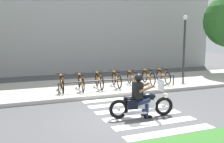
# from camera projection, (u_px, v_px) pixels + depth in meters

# --- Properties ---
(ground_plane) EXTENTS (48.00, 48.00, 0.00)m
(ground_plane) POSITION_uv_depth(u_px,v_px,m) (125.00, 118.00, 8.45)
(ground_plane) COLOR #4C4C4F
(sidewalk) EXTENTS (24.00, 4.40, 0.15)m
(sidewalk) POSITION_uv_depth(u_px,v_px,m) (84.00, 87.00, 12.96)
(sidewalk) COLOR #B7B2A8
(sidewalk) RESTS_ON ground
(crosswalk_stripe_0) EXTENTS (2.80, 0.40, 0.01)m
(crosswalk_stripe_0) POSITION_uv_depth(u_px,v_px,m) (171.00, 132.00, 7.22)
(crosswalk_stripe_0) COLOR white
(crosswalk_stripe_0) RESTS_ON ground
(crosswalk_stripe_1) EXTENTS (2.80, 0.40, 0.01)m
(crosswalk_stripe_1) POSITION_uv_depth(u_px,v_px,m) (156.00, 123.00, 7.96)
(crosswalk_stripe_1) COLOR white
(crosswalk_stripe_1) RESTS_ON ground
(crosswalk_stripe_2) EXTENTS (2.80, 0.40, 0.01)m
(crosswalk_stripe_2) POSITION_uv_depth(u_px,v_px,m) (143.00, 115.00, 8.69)
(crosswalk_stripe_2) COLOR white
(crosswalk_stripe_2) RESTS_ON ground
(crosswalk_stripe_3) EXTENTS (2.80, 0.40, 0.01)m
(crosswalk_stripe_3) POSITION_uv_depth(u_px,v_px,m) (132.00, 109.00, 9.43)
(crosswalk_stripe_3) COLOR white
(crosswalk_stripe_3) RESTS_ON ground
(crosswalk_stripe_4) EXTENTS (2.80, 0.40, 0.01)m
(crosswalk_stripe_4) POSITION_uv_depth(u_px,v_px,m) (123.00, 104.00, 10.16)
(crosswalk_stripe_4) COLOR white
(crosswalk_stripe_4) RESTS_ON ground
(crosswalk_stripe_5) EXTENTS (2.80, 0.40, 0.01)m
(crosswalk_stripe_5) POSITION_uv_depth(u_px,v_px,m) (115.00, 99.00, 10.90)
(crosswalk_stripe_5) COLOR white
(crosswalk_stripe_5) RESTS_ON ground
(motorcycle) EXTENTS (2.16, 0.77, 1.22)m
(motorcycle) POSITION_uv_depth(u_px,v_px,m) (142.00, 103.00, 8.48)
(motorcycle) COLOR black
(motorcycle) RESTS_ON ground
(rider) EXTENTS (0.69, 0.61, 1.43)m
(rider) POSITION_uv_depth(u_px,v_px,m) (140.00, 92.00, 8.41)
(rider) COLOR black
(rider) RESTS_ON ground
(bicycle_0) EXTENTS (0.48, 1.70, 0.75)m
(bicycle_0) POSITION_uv_depth(u_px,v_px,m) (62.00, 83.00, 11.72)
(bicycle_0) COLOR black
(bicycle_0) RESTS_ON sidewalk
(bicycle_1) EXTENTS (0.48, 1.70, 0.74)m
(bicycle_1) POSITION_uv_depth(u_px,v_px,m) (81.00, 82.00, 12.04)
(bicycle_1) COLOR black
(bicycle_1) RESTS_ON sidewalk
(bicycle_2) EXTENTS (0.48, 1.66, 0.78)m
(bicycle_2) POSITION_uv_depth(u_px,v_px,m) (99.00, 81.00, 12.36)
(bicycle_2) COLOR black
(bicycle_2) RESTS_ON sidewalk
(bicycle_3) EXTENTS (0.48, 1.60, 0.79)m
(bicycle_3) POSITION_uv_depth(u_px,v_px,m) (116.00, 79.00, 12.69)
(bicycle_3) COLOR black
(bicycle_3) RESTS_ON sidewalk
(bicycle_4) EXTENTS (0.48, 1.65, 0.73)m
(bicycle_4) POSITION_uv_depth(u_px,v_px,m) (133.00, 79.00, 13.02)
(bicycle_4) COLOR black
(bicycle_4) RESTS_ON sidewalk
(bicycle_5) EXTENTS (0.48, 1.65, 0.79)m
(bicycle_5) POSITION_uv_depth(u_px,v_px,m) (148.00, 77.00, 13.34)
(bicycle_5) COLOR black
(bicycle_5) RESTS_ON sidewalk
(bicycle_6) EXTENTS (0.48, 1.62, 0.77)m
(bicycle_6) POSITION_uv_depth(u_px,v_px,m) (163.00, 76.00, 13.67)
(bicycle_6) COLOR black
(bicycle_6) RESTS_ON sidewalk
(bike_rack) EXTENTS (5.91, 0.07, 0.49)m
(bike_rack) POSITION_uv_depth(u_px,v_px,m) (121.00, 80.00, 12.17)
(bike_rack) COLOR #333338
(bike_rack) RESTS_ON sidewalk
(street_lamp) EXTENTS (0.28, 0.28, 3.77)m
(street_lamp) POSITION_uv_depth(u_px,v_px,m) (184.00, 40.00, 15.31)
(street_lamp) COLOR #2D2D33
(street_lamp) RESTS_ON ground
(building_backdrop) EXTENTS (24.00, 1.20, 9.43)m
(building_backdrop) POSITION_uv_depth(u_px,v_px,m) (60.00, 4.00, 17.55)
(building_backdrop) COLOR #A9A9A9
(building_backdrop) RESTS_ON ground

